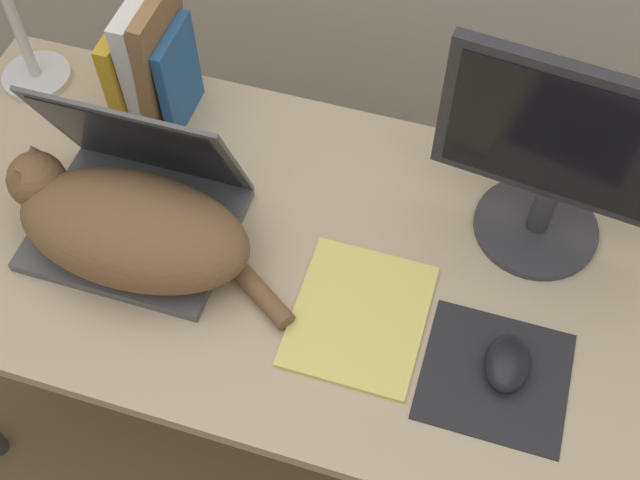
{
  "coord_description": "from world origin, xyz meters",
  "views": [
    {
      "loc": [
        0.28,
        -0.35,
        1.8
      ],
      "look_at": [
        0.08,
        0.3,
        0.8
      ],
      "focal_mm": 45.0,
      "sensor_mm": 36.0,
      "label": 1
    }
  ],
  "objects_px": {
    "laptop": "(137,203)",
    "computer_mouse": "(508,363)",
    "cat": "(128,227)",
    "external_monitor": "(562,158)",
    "book_row": "(151,64)",
    "notepad": "(359,315)"
  },
  "relations": [
    {
      "from": "cat",
      "to": "book_row",
      "type": "distance_m",
      "value": 0.32
    },
    {
      "from": "cat",
      "to": "notepad",
      "type": "height_order",
      "value": "cat"
    },
    {
      "from": "laptop",
      "to": "cat",
      "type": "height_order",
      "value": "laptop"
    },
    {
      "from": "external_monitor",
      "to": "notepad",
      "type": "xyz_separation_m",
      "value": [
        -0.24,
        -0.25,
        -0.18
      ]
    },
    {
      "from": "external_monitor",
      "to": "notepad",
      "type": "distance_m",
      "value": 0.39
    },
    {
      "from": "external_monitor",
      "to": "computer_mouse",
      "type": "xyz_separation_m",
      "value": [
        -0.0,
        -0.27,
        -0.16
      ]
    },
    {
      "from": "book_row",
      "to": "notepad",
      "type": "distance_m",
      "value": 0.58
    },
    {
      "from": "external_monitor",
      "to": "computer_mouse",
      "type": "bearing_deg",
      "value": -91.02
    },
    {
      "from": "cat",
      "to": "computer_mouse",
      "type": "relative_size",
      "value": 5.22
    },
    {
      "from": "laptop",
      "to": "computer_mouse",
      "type": "relative_size",
      "value": 3.39
    },
    {
      "from": "computer_mouse",
      "to": "notepad",
      "type": "distance_m",
      "value": 0.23
    },
    {
      "from": "cat",
      "to": "external_monitor",
      "type": "height_order",
      "value": "external_monitor"
    },
    {
      "from": "cat",
      "to": "computer_mouse",
      "type": "distance_m",
      "value": 0.61
    },
    {
      "from": "cat",
      "to": "computer_mouse",
      "type": "height_order",
      "value": "cat"
    },
    {
      "from": "computer_mouse",
      "to": "book_row",
      "type": "xyz_separation_m",
      "value": [
        -0.7,
        0.34,
        0.09
      ]
    },
    {
      "from": "computer_mouse",
      "to": "notepad",
      "type": "height_order",
      "value": "computer_mouse"
    },
    {
      "from": "book_row",
      "to": "external_monitor",
      "type": "bearing_deg",
      "value": -5.63
    },
    {
      "from": "computer_mouse",
      "to": "book_row",
      "type": "relative_size",
      "value": 0.37
    },
    {
      "from": "laptop",
      "to": "computer_mouse",
      "type": "distance_m",
      "value": 0.64
    },
    {
      "from": "computer_mouse",
      "to": "book_row",
      "type": "height_order",
      "value": "book_row"
    },
    {
      "from": "notepad",
      "to": "book_row",
      "type": "bearing_deg",
      "value": 146.12
    },
    {
      "from": "computer_mouse",
      "to": "book_row",
      "type": "distance_m",
      "value": 0.78
    }
  ]
}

